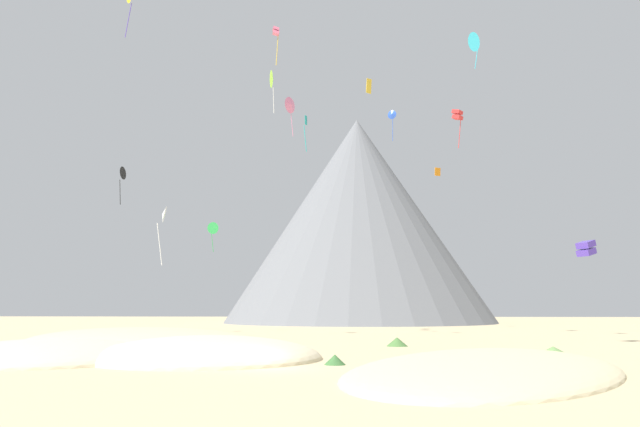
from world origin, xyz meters
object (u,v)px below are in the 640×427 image
Objects in this scene: bush_low_patch at (335,360)px; kite_indigo_low at (586,248)px; bush_near_right at (553,351)px; kite_rainbow_high at (276,32)px; kite_white_low at (163,215)px; kite_red_high at (457,115)px; kite_blue_high at (392,115)px; kite_pink_high at (291,105)px; bush_mid_center at (507,359)px; kite_green_mid at (213,228)px; kite_black_mid at (122,174)px; bush_ridge_crest at (185,342)px; bush_scatter_east at (245,357)px; kite_lime_high at (272,79)px; bush_near_left at (397,342)px; kite_cyan_high at (475,42)px; kite_orange_mid at (438,172)px; kite_teal_high at (306,125)px; rock_massif at (351,227)px; kite_gold_mid at (369,86)px.

bush_low_patch is 0.67× the size of kite_indigo_low.
kite_rainbow_high is at bearing 140.46° from bush_near_right.
kite_red_high reaches higher than kite_white_low.
kite_rainbow_high is at bearing 45.13° from kite_indigo_low.
kite_pink_high is (-15.47, -10.21, -1.57)m from kite_blue_high.
kite_green_mid is at bearing 122.20° from bush_mid_center.
bush_ridge_crest is at bearing 39.89° from kite_black_mid.
bush_scatter_east is at bearing 9.89° from kite_red_high.
kite_lime_high is 11.01m from kite_rainbow_high.
bush_near_right is 1.02× the size of bush_ridge_crest.
kite_rainbow_high is (-12.81, 10.32, 35.02)m from bush_near_left.
kite_indigo_low is (8.62, -5.30, -24.40)m from kite_cyan_high.
bush_low_patch is (-15.30, -8.28, -0.01)m from bush_near_right.
kite_orange_mid is 20.52m from kite_teal_high.
kite_cyan_high is 12.91m from kite_red_high.
rock_massif reaches higher than kite_pink_high.
kite_blue_high is at bearing -61.97° from kite_lime_high.
kite_orange_mid reaches higher than kite_black_mid.
bush_ridge_crest reaches higher than bush_near_right.
kite_orange_mid is at bearing 104.12° from kite_black_mid.
kite_orange_mid is at bearing 74.61° from bush_low_patch.
kite_black_mid is at bearing 136.47° from bush_mid_center.
rock_massif is 57.43m from kite_pink_high.
kite_white_low is 3.79× the size of kite_gold_mid.
bush_near_left is at bearing -141.05° from kite_rainbow_high.
bush_ridge_crest reaches higher than bush_near_left.
bush_mid_center is 55.14m from kite_lime_high.
kite_cyan_high is 20.92m from kite_orange_mid.
bush_mid_center is at bearing -159.40° from kite_rainbow_high.
bush_ridge_crest is at bearing 58.86° from kite_orange_mid.
kite_teal_high is (-12.27, -19.60, -7.76)m from kite_blue_high.
kite_cyan_high is at bearing 22.72° from kite_indigo_low.
rock_massif is at bearing 81.68° from bush_ridge_crest.
kite_cyan_high is at bearing 106.95° from kite_orange_mid.
kite_pink_high reaches higher than bush_ridge_crest.
kite_cyan_high is 2.23× the size of kite_indigo_low.
kite_orange_mid reaches higher than bush_low_patch.
rock_massif is at bearing 87.28° from bush_scatter_east.
kite_red_high is (20.35, 38.44, 28.58)m from bush_scatter_east.
kite_black_mid is at bearing 140.16° from kite_pink_high.
rock_massif is 15.64× the size of kite_cyan_high.
bush_near_right is 1.98× the size of bush_scatter_east.
bush_ridge_crest is at bearing 133.04° from bush_low_patch.
rock_massif is 70.49m from kite_black_mid.
kite_cyan_high is 44.28m from kite_green_mid.
kite_white_low is at bearing 131.54° from bush_low_patch.
kite_green_mid reaches higher than bush_near_left.
rock_massif is 11.30× the size of kite_lime_high.
bush_low_patch is 66.25m from kite_blue_high.
kite_white_low is 1.00× the size of kite_lime_high.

